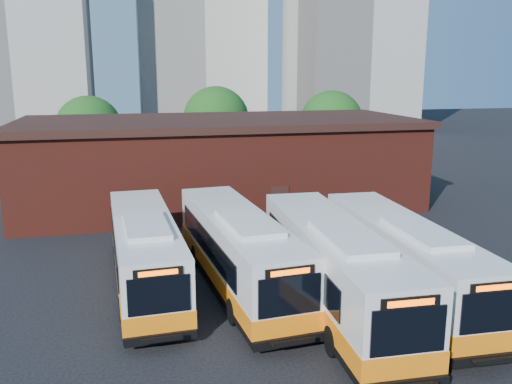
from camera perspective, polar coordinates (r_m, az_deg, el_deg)
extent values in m
plane|color=black|center=(22.69, 4.75, -12.97)|extent=(220.00, 220.00, 0.00)
cube|color=silver|center=(25.47, -11.64, -5.90)|extent=(3.22, 12.33, 2.90)
cube|color=orange|center=(25.75, -11.55, -7.67)|extent=(3.27, 12.38, 0.71)
cube|color=black|center=(25.93, -11.51, -8.72)|extent=(3.26, 12.37, 0.25)
cube|color=black|center=(19.64, -10.17, -10.65)|extent=(2.21, 0.17, 1.37)
cube|color=black|center=(19.32, -10.27, -8.36)|extent=(1.73, 0.15, 0.33)
cube|color=#FF5905|center=(19.29, -10.26, -8.39)|extent=(1.37, 0.09, 0.18)
cube|color=black|center=(20.28, -9.97, -14.95)|extent=(2.60, 0.28, 0.33)
cube|color=black|center=(20.03, -9.90, -14.99)|extent=(1.49, 0.46, 0.06)
cube|color=black|center=(19.83, -9.85, -15.05)|extent=(1.48, 0.12, 0.18)
cube|color=black|center=(25.72, -14.69, -5.22)|extent=(0.54, 9.52, 1.07)
cube|color=black|center=(25.89, -8.81, -4.83)|extent=(0.54, 9.52, 1.07)
cube|color=silver|center=(23.56, -11.50, -3.46)|extent=(1.98, 4.36, 0.22)
cylinder|color=black|center=(22.66, -13.78, -11.92)|extent=(0.38, 1.03, 1.02)
cylinder|color=black|center=(22.83, -7.76, -11.46)|extent=(0.38, 1.03, 1.02)
cylinder|color=black|center=(28.92, -14.39, -6.49)|extent=(0.38, 1.03, 1.02)
cylinder|color=black|center=(29.06, -9.74, -6.18)|extent=(0.38, 1.03, 1.02)
cube|color=silver|center=(24.88, -1.93, -5.89)|extent=(3.81, 12.95, 3.03)
cube|color=orange|center=(25.17, -1.91, -7.78)|extent=(3.87, 13.00, 0.74)
cube|color=black|center=(25.36, -1.90, -8.91)|extent=(3.86, 12.99, 0.27)
cube|color=black|center=(19.10, 3.56, -10.85)|extent=(2.30, 0.26, 1.44)
cube|color=black|center=(18.76, 3.61, -8.39)|extent=(1.81, 0.22, 0.34)
cube|color=#FF5905|center=(18.73, 3.65, -8.43)|extent=(1.43, 0.15, 0.19)
cube|color=black|center=(19.79, 3.56, -15.44)|extent=(2.71, 0.38, 0.34)
cube|color=black|center=(19.54, 3.84, -15.48)|extent=(1.57, 0.54, 0.06)
cube|color=black|center=(19.35, 4.06, -15.54)|extent=(1.54, 0.18, 0.19)
cube|color=black|center=(24.86, -5.28, -5.25)|extent=(0.92, 9.92, 1.12)
cube|color=black|center=(25.57, 0.79, -4.68)|extent=(0.92, 9.92, 1.12)
cube|color=silver|center=(22.94, -0.84, -3.25)|extent=(2.22, 4.61, 0.23)
cylinder|color=black|center=(21.84, -2.34, -12.45)|extent=(0.43, 1.09, 1.06)
cylinder|color=black|center=(22.56, 3.79, -11.61)|extent=(0.43, 1.09, 1.06)
cylinder|color=black|center=(28.17, -6.28, -6.63)|extent=(0.43, 1.09, 1.06)
cylinder|color=black|center=(28.74, -1.45, -6.17)|extent=(0.43, 1.09, 1.06)
cube|color=silver|center=(22.86, 8.16, -7.54)|extent=(3.21, 13.27, 3.13)
cube|color=orange|center=(23.19, 8.09, -9.65)|extent=(3.27, 13.33, 0.77)
cube|color=black|center=(23.40, 8.05, -10.90)|extent=(3.26, 13.31, 0.27)
cube|color=black|center=(17.16, 15.76, -13.91)|extent=(2.38, 0.14, 1.48)
cube|color=black|center=(16.77, 15.96, -11.13)|extent=(1.87, 0.12, 0.35)
cube|color=#FF5905|center=(16.74, 16.02, -11.18)|extent=(1.48, 0.07, 0.20)
cube|color=black|center=(22.74, 4.39, -6.75)|extent=(0.38, 10.28, 1.15)
cube|color=black|center=(23.64, 11.11, -6.20)|extent=(0.38, 10.28, 1.15)
cube|color=silver|center=(20.87, 9.80, -4.72)|extent=(2.05, 4.67, 0.24)
cylinder|color=black|center=(19.81, 8.14, -15.28)|extent=(0.39, 1.11, 1.10)
cylinder|color=black|center=(20.73, 14.99, -14.28)|extent=(0.39, 1.11, 1.10)
cylinder|color=black|center=(26.15, 2.83, -8.07)|extent=(0.39, 1.11, 1.10)
cylinder|color=black|center=(26.85, 8.14, -7.62)|extent=(0.39, 1.11, 1.10)
cube|color=silver|center=(24.66, 15.22, -6.60)|extent=(3.02, 12.59, 2.97)
cube|color=orange|center=(24.95, 15.11, -8.47)|extent=(3.07, 12.64, 0.73)
cube|color=black|center=(25.14, 15.04, -9.58)|extent=(3.06, 12.63, 0.26)
cube|color=black|center=(19.56, 23.64, -11.50)|extent=(2.26, 0.13, 1.41)
cube|color=black|center=(19.23, 23.89, -9.14)|extent=(1.77, 0.11, 0.33)
cube|color=#FF5905|center=(19.21, 23.95, -9.18)|extent=(1.41, 0.06, 0.19)
cube|color=black|center=(20.23, 23.32, -15.90)|extent=(2.66, 0.22, 0.33)
cube|color=black|center=(20.01, 23.75, -15.93)|extent=(1.52, 0.44, 0.06)
cube|color=black|center=(19.84, 24.09, -15.97)|extent=(1.51, 0.08, 0.19)
cube|color=black|center=(24.37, 11.95, -5.95)|extent=(0.33, 9.76, 1.10)
cube|color=black|center=(25.54, 17.57, -5.41)|extent=(0.33, 9.76, 1.10)
cube|color=silver|center=(22.87, 17.19, -4.05)|extent=(1.93, 4.43, 0.23)
cylinder|color=black|center=(21.73, 16.36, -13.15)|extent=(0.36, 1.05, 1.04)
cylinder|color=black|center=(22.89, 21.83, -12.20)|extent=(0.36, 1.05, 1.04)
cylinder|color=black|center=(27.49, 9.68, -7.25)|extent=(0.36, 1.05, 1.04)
cylinder|color=black|center=(28.42, 14.25, -6.80)|extent=(0.36, 1.05, 1.04)
imported|color=#121633|center=(21.01, 9.44, -12.60)|extent=(0.51, 0.70, 1.77)
cube|color=maroon|center=(40.53, -3.86, 2.95)|extent=(28.00, 12.00, 6.00)
cube|color=black|center=(40.12, -3.92, 7.39)|extent=(28.60, 12.60, 0.50)
cube|color=black|center=(35.76, 2.52, -1.29)|extent=(1.20, 0.08, 2.40)
cylinder|color=#382314|center=(52.25, -16.93, 2.77)|extent=(0.36, 0.36, 2.70)
sphere|color=#1A4B15|center=(51.82, -17.16, 6.37)|extent=(6.00, 6.00, 6.00)
cylinder|color=#382314|center=(54.73, -4.16, 3.85)|extent=(0.36, 0.36, 2.95)
sphere|color=#1A4B15|center=(54.30, -4.22, 7.61)|extent=(6.56, 6.56, 6.56)
cylinder|color=#382314|center=(54.69, 7.82, 3.68)|extent=(0.36, 0.36, 2.81)
sphere|color=#1A4B15|center=(54.28, 7.93, 7.26)|extent=(6.24, 6.24, 6.24)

